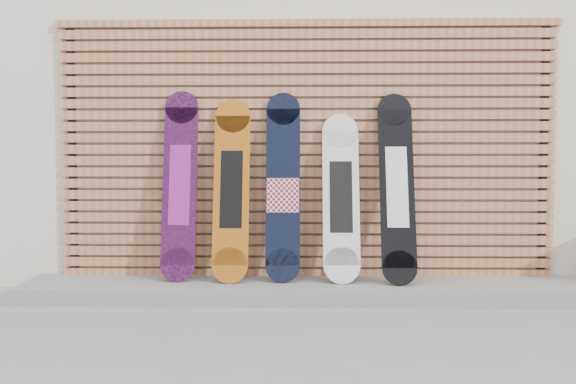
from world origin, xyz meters
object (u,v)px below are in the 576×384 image
(snowboard_1, at_px, (231,189))
(snowboard_4, at_px, (397,187))
(snowboard_2, at_px, (283,187))
(snowboard_3, at_px, (341,197))
(snowboard_0, at_px, (180,185))

(snowboard_1, height_order, snowboard_4, snowboard_4)
(snowboard_2, distance_m, snowboard_3, 0.48)
(snowboard_0, relative_size, snowboard_1, 1.04)
(snowboard_0, bearing_deg, snowboard_3, -0.99)
(snowboard_1, relative_size, snowboard_4, 0.97)
(snowboard_0, xyz_separation_m, snowboard_1, (0.43, -0.03, -0.03))
(snowboard_1, relative_size, snowboard_3, 1.09)
(snowboard_0, xyz_separation_m, snowboard_4, (1.78, -0.05, -0.01))
(snowboard_3, bearing_deg, snowboard_1, -179.86)
(snowboard_2, xyz_separation_m, snowboard_4, (0.93, -0.04, 0.01))
(snowboard_0, bearing_deg, snowboard_4, -1.65)
(snowboard_3, height_order, snowboard_4, snowboard_4)
(snowboard_0, distance_m, snowboard_2, 0.86)
(snowboard_1, bearing_deg, snowboard_0, 176.64)
(snowboard_0, height_order, snowboard_2, snowboard_0)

